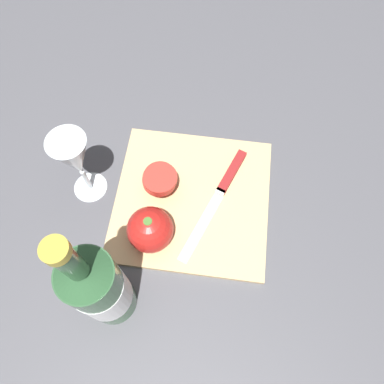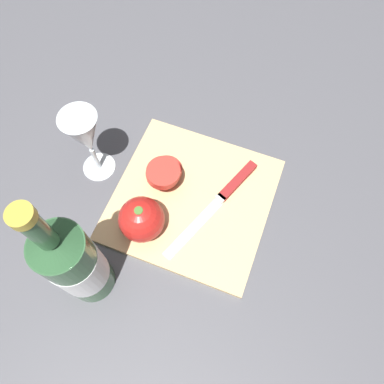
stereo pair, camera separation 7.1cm
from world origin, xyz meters
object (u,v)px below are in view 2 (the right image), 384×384
Objects in this scene: wine_bottle at (75,264)px; wine_glass at (86,137)px; whole_tomato at (141,219)px; knife at (229,190)px; tomato_slice_stack_near at (165,171)px.

wine_glass is at bearing 114.36° from wine_bottle.
wine_glass reaches higher than whole_tomato.
wine_glass is 2.00× the size of whole_tomato.
whole_tomato reaches higher than knife.
tomato_slice_stack_near is (0.14, 0.02, -0.07)m from wine_glass.
tomato_slice_stack_near is (-0.13, -0.02, 0.02)m from knife.
wine_bottle is 0.25m from tomato_slice_stack_near.
knife is 2.60× the size of tomato_slice_stack_near.
knife is (0.27, 0.04, -0.10)m from wine_glass.
wine_bottle is at bearing -100.88° from tomato_slice_stack_near.
whole_tomato is (0.15, -0.09, -0.06)m from wine_glass.
whole_tomato is at bearing -23.13° from knife.
wine_glass is 0.18m from whole_tomato.
whole_tomato is (0.05, 0.12, -0.06)m from wine_bottle.
wine_bottle reaches higher than whole_tomato.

